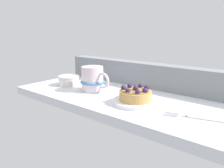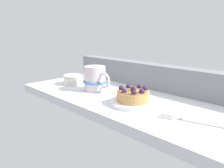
% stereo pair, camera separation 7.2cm
% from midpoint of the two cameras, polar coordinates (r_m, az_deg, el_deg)
% --- Properties ---
extents(ground_plane, '(0.80, 0.35, 0.03)m').
position_cam_midpoint_polar(ground_plane, '(0.74, 7.23, -4.24)').
color(ground_plane, silver).
extents(window_rail_back, '(0.79, 0.06, 0.09)m').
position_cam_midpoint_polar(window_rail_back, '(0.84, 13.50, 1.89)').
color(window_rail_back, gray).
rests_on(window_rail_back, ground_plane).
extents(dessert_plate, '(0.14, 0.14, 0.01)m').
position_cam_midpoint_polar(dessert_plate, '(0.66, 8.52, -4.78)').
color(dessert_plate, white).
rests_on(dessert_plate, ground_plane).
extents(raspberry_tart, '(0.10, 0.10, 0.04)m').
position_cam_midpoint_polar(raspberry_tart, '(0.65, 8.60, -2.89)').
color(raspberry_tart, tan).
rests_on(raspberry_tart, dessert_plate).
extents(coffee_mug, '(0.12, 0.09, 0.09)m').
position_cam_midpoint_polar(coffee_mug, '(0.79, -1.74, 1.32)').
color(coffee_mug, silver).
rests_on(coffee_mug, ground_plane).
extents(dessert_fork, '(0.15, 0.06, 0.01)m').
position_cam_midpoint_polar(dessert_fork, '(0.58, 22.71, -8.71)').
color(dessert_fork, silver).
rests_on(dessert_fork, ground_plane).
extents(sugar_bowl, '(0.08, 0.08, 0.04)m').
position_cam_midpoint_polar(sugar_bowl, '(0.89, -7.62, 1.22)').
color(sugar_bowl, silver).
rests_on(sugar_bowl, ground_plane).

